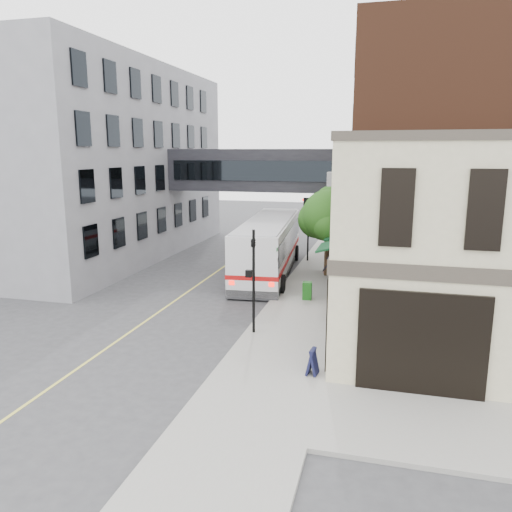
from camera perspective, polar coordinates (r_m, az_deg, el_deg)
The scene contains 17 objects.
ground at distance 20.26m, azimuth -2.87°, elevation -10.89°, with size 120.00×120.00×0.00m, color #38383A.
sidewalk_main at distance 32.94m, azimuth 7.84°, elevation -1.87°, with size 4.00×60.00×0.15m, color gray.
corner_building at distance 20.39m, azimuth 23.69°, elevation 0.63°, with size 10.19×8.12×8.45m.
brick_building at distance 33.08m, azimuth 22.46°, elevation 9.52°, with size 13.76×18.00×14.00m.
opposite_building at distance 40.72m, azimuth -19.49°, elevation 10.03°, with size 14.00×24.00×14.00m, color slate.
skyway_bridge at distance 36.86m, azimuth 1.06°, elevation 9.79°, with size 14.00×3.18×3.00m.
traffic_signal_near at distance 21.07m, azimuth -0.36°, elevation -1.44°, with size 0.44×0.22×4.60m.
traffic_signal_far at distance 35.51m, azimuth 5.79°, elevation 4.53°, with size 0.53×0.28×4.50m.
street_sign_pole at distance 26.04m, azimuth 2.56°, elevation -1.24°, with size 0.08×0.75×3.00m.
street_tree at distance 31.46m, azimuth 8.22°, elevation 4.58°, with size 3.80×3.20×5.60m.
lane_marking at distance 30.80m, azimuth -6.15°, elevation -2.93°, with size 0.12×40.00×0.01m, color #D8CC4C.
bus at distance 32.30m, azimuth 1.46°, elevation 1.37°, with size 4.06×13.14×3.48m.
pedestrian_a at distance 31.24m, azimuth 8.70°, elevation -1.09°, with size 0.55×0.36×1.50m, color silver.
pedestrian_b at distance 32.25m, azimuth 8.39°, elevation -0.54°, with size 0.80×0.62×1.64m, color #D1878D.
pedestrian_c at distance 30.48m, azimuth 8.53°, elevation -1.35°, with size 1.01×0.58×1.56m, color black.
newspaper_box at distance 26.55m, azimuth 5.87°, elevation -3.96°, with size 0.47×0.42×0.94m, color #155513.
sandwich_board at distance 17.96m, azimuth 6.48°, elevation -11.89°, with size 0.34×0.53×0.94m, color #111233.
Camera 1 is at (5.70, -17.80, 7.83)m, focal length 35.00 mm.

